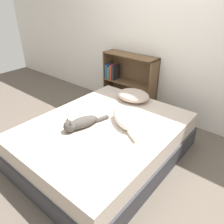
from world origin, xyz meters
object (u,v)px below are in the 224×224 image
(pillow, at_px, (133,95))
(cat_dark, at_px, (80,123))
(bookshelf, at_px, (129,81))
(bed, at_px, (104,141))
(cat_light, at_px, (123,120))

(pillow, relative_size, cat_dark, 0.84)
(pillow, height_order, cat_dark, cat_dark)
(bookshelf, bearing_deg, bed, -65.88)
(bed, distance_m, pillow, 0.81)
(pillow, xyz_separation_m, cat_dark, (-0.04, -0.96, -0.01))
(pillow, bearing_deg, cat_dark, -92.62)
(bookshelf, bearing_deg, cat_light, -57.02)
(pillow, distance_m, bookshelf, 0.69)
(bed, bearing_deg, cat_dark, -125.08)
(cat_light, bearing_deg, pillow, -35.11)
(cat_light, relative_size, cat_dark, 0.99)
(bed, relative_size, bookshelf, 2.08)
(bed, bearing_deg, bookshelf, 114.12)
(pillow, relative_size, bookshelf, 0.49)
(cat_light, xyz_separation_m, cat_dark, (-0.32, -0.35, -0.00))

